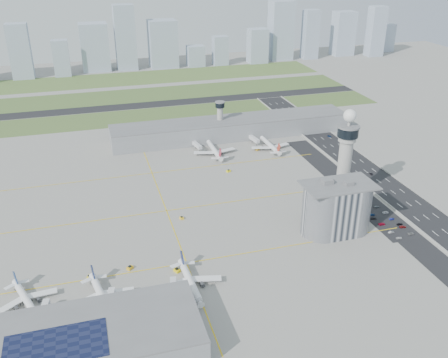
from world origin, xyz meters
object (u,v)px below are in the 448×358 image
object	(u,v)px
car_lot_2	(382,224)
car_lot_8	(400,224)
jet_bridge_near_0	(41,324)
tug_2	(177,270)
airplane_near_c	(191,279)
car_lot_3	(374,218)
tug_0	(89,277)
tug_1	(130,267)
car_hw_1	(371,174)
control_tower	(345,154)
car_lot_4	(372,215)
jet_bridge_far_1	(250,138)
airplane_far_b	(270,143)
tug_3	(182,218)
car_lot_6	(411,234)
jet_bridge_far_0	(194,144)
tug_5	(257,149)
car_hw_2	(330,136)
jet_bridge_near_2	(174,299)
car_lot_10	(386,212)
airplane_near_a	(26,297)
tug_4	(229,171)
airplane_near_b	(102,294)
car_lot_1	(391,232)
car_lot_5	(366,209)
car_lot_0	(399,238)
car_lot_11	(377,207)
car_lot_9	(392,219)
car_hw_4	(288,118)
jet_bridge_near_1	(110,311)
secondary_tower	(220,116)
airplane_far_a	(214,147)
admin_building	(336,208)

from	to	relation	value
car_lot_2	car_lot_8	distance (m)	10.84
jet_bridge_near_0	tug_2	size ratio (longest dim) A/B	4.17
airplane_near_c	car_lot_2	size ratio (longest dim) A/B	8.75
airplane_near_c	car_lot_3	bearing A→B (deg)	102.81
tug_0	tug_1	xyz separation A→B (m)	(20.96, 1.92, 0.13)
jet_bridge_near_0	car_hw_1	size ratio (longest dim) A/B	3.84
control_tower	tug_0	size ratio (longest dim) A/B	22.78
car_lot_8	car_lot_4	bearing A→B (deg)	35.07
jet_bridge_far_1	car_lot_8	size ratio (longest dim) A/B	3.81
airplane_near_c	airplane_far_b	size ratio (longest dim) A/B	0.98
car_lot_8	car_hw_1	size ratio (longest dim) A/B	1.01
tug_3	car_lot_6	world-z (taller)	tug_3
jet_bridge_far_1	control_tower	bearing A→B (deg)	-0.84
jet_bridge_far_0	tug_5	bearing A→B (deg)	56.46
airplane_far_b	car_hw_2	world-z (taller)	airplane_far_b
jet_bridge_near_2	jet_bridge_near_0	bearing A→B (deg)	100.00
car_lot_3	car_lot_10	xyz separation A→B (m)	(11.43, 4.47, 0.03)
airplane_near_a	tug_4	world-z (taller)	airplane_near_a
airplane_near_b	car_lot_4	world-z (taller)	airplane_near_b
control_tower	tug_2	xyz separation A→B (m)	(-118.47, -44.05, -34.07)
car_lot_1	car_lot_6	distance (m)	11.26
jet_bridge_near_2	tug_0	xyz separation A→B (m)	(-37.79, 32.29, -2.03)
car_lot_3	jet_bridge_near_0	bearing A→B (deg)	112.60
tug_0	car_lot_5	world-z (taller)	tug_0
jet_bridge_near_2	tug_0	size ratio (longest dim) A/B	4.94
car_lot_6	car_lot_8	size ratio (longest dim) A/B	1.09
tug_0	tug_4	bearing A→B (deg)	67.69
control_tower	jet_bridge_near_0	bearing A→B (deg)	-159.55
car_lot_0	car_lot_11	distance (m)	37.82
car_lot_11	jet_bridge_near_2	bearing A→B (deg)	116.90
car_lot_3	car_lot_6	world-z (taller)	car_lot_3
tug_3	car_lot_9	xyz separation A→B (m)	(125.24, -37.68, -0.27)
jet_bridge_near_0	car_hw_4	bearing A→B (deg)	-32.46
jet_bridge_near_1	tug_4	size ratio (longest dim) A/B	4.61
airplane_near_c	secondary_tower	bearing A→B (deg)	157.51
airplane_far_b	car_hw_1	bearing A→B (deg)	-143.51
airplane_near_a	car_lot_9	distance (m)	213.74
tug_4	car_lot_11	bearing A→B (deg)	-153.49
airplane_near_c	jet_bridge_near_1	size ratio (longest dim) A/B	2.74
car_lot_11	airplane_far_a	bearing A→B (deg)	38.87
car_lot_0	car_hw_1	bearing A→B (deg)	-21.00
tug_2	car_lot_11	bearing A→B (deg)	-16.25
tug_0	tug_1	world-z (taller)	tug_1
admin_building	tug_4	xyz separation A→B (m)	(-36.37, 98.15, -14.42)
airplane_near_b	car_lot_10	world-z (taller)	airplane_near_b
jet_bridge_far_0	tug_1	bearing A→B (deg)	-34.34
jet_bridge_near_0	tug_1	xyz separation A→B (m)	(43.16, 34.21, -1.90)
airplane_near_a	car_lot_6	size ratio (longest dim) A/B	8.77
secondary_tower	car_lot_9	size ratio (longest dim) A/B	9.51
tug_0	car_lot_10	distance (m)	184.92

